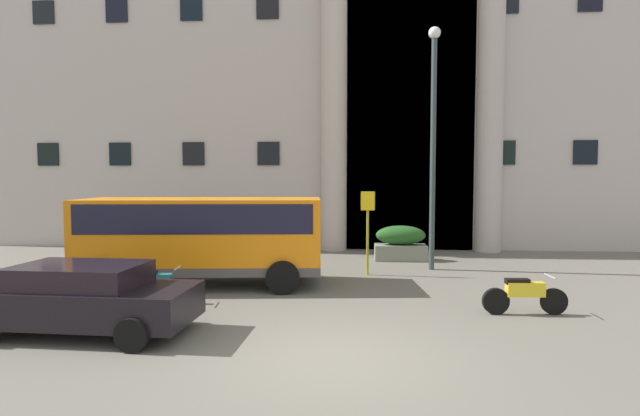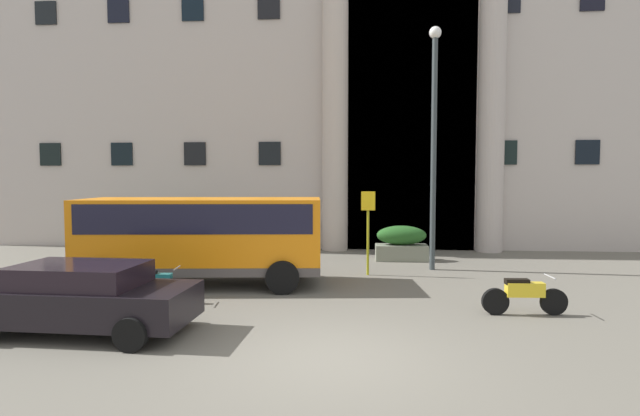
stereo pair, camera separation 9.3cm
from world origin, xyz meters
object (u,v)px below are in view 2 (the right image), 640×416
at_px(orange_minibus, 203,233).
at_px(motorcycle_near_kerb, 523,295).
at_px(scooter_by_planter, 152,285).
at_px(hedge_planter_entrance_left, 401,244).
at_px(parked_coupe_end, 80,297).
at_px(lamppost_plaza_centre, 434,131).
at_px(bus_stop_sign, 368,224).
at_px(motorcycle_far_end, 7,283).
at_px(hedge_planter_far_east, 95,240).
at_px(hedge_planter_west, 178,240).

xyz_separation_m(orange_minibus, motorcycle_near_kerb, (8.16, -2.54, -1.06)).
relative_size(scooter_by_planter, motorcycle_near_kerb, 1.04).
height_order(hedge_planter_entrance_left, parked_coupe_end, parked_coupe_end).
distance_m(orange_minibus, motorcycle_near_kerb, 8.61).
relative_size(hedge_planter_entrance_left, lamppost_plaza_centre, 0.24).
distance_m(bus_stop_sign, hedge_planter_entrance_left, 3.38).
bearing_deg(motorcycle_far_end, motorcycle_near_kerb, -10.28).
distance_m(bus_stop_sign, hedge_planter_far_east, 11.08).
relative_size(bus_stop_sign, motorcycle_far_end, 1.37).
xyz_separation_m(hedge_planter_far_east, parked_coupe_end, (4.82, -9.12, 0.04)).
relative_size(hedge_planter_west, hedge_planter_far_east, 1.33).
xyz_separation_m(parked_coupe_end, lamppost_plaza_centre, (8.04, 7.39, 3.96)).
xyz_separation_m(orange_minibus, motorcycle_far_end, (-4.36, -2.20, -1.06)).
bearing_deg(hedge_planter_west, orange_minibus, -61.81).
distance_m(hedge_planter_far_east, scooter_by_planter, 8.59).
relative_size(hedge_planter_entrance_left, motorcycle_near_kerb, 1.01).
height_order(hedge_planter_west, motorcycle_near_kerb, hedge_planter_west).
relative_size(motorcycle_near_kerb, lamppost_plaza_centre, 0.24).
distance_m(bus_stop_sign, scooter_by_planter, 6.80).
bearing_deg(motorcycle_near_kerb, lamppost_plaza_centre, 99.65).
distance_m(hedge_planter_entrance_left, motorcycle_near_kerb, 7.53).
distance_m(hedge_planter_entrance_left, hedge_planter_west, 8.78).
distance_m(hedge_planter_far_east, motorcycle_far_end, 6.97).
xyz_separation_m(orange_minibus, scooter_by_planter, (-0.62, -2.18, -1.06)).
bearing_deg(lamppost_plaza_centre, motorcycle_near_kerb, -77.70).
distance_m(orange_minibus, scooter_by_planter, 2.50).
relative_size(hedge_planter_west, motorcycle_far_end, 1.08).
bearing_deg(scooter_by_planter, motorcycle_far_end, 174.56).
xyz_separation_m(parked_coupe_end, motorcycle_far_end, (-3.30, 2.31, -0.27)).
bearing_deg(bus_stop_sign, lamppost_plaza_centre, 26.68).
height_order(bus_stop_sign, motorcycle_far_end, bus_stop_sign).
bearing_deg(scooter_by_planter, orange_minibus, 68.34).
xyz_separation_m(hedge_planter_entrance_left, lamppost_plaza_centre, (0.87, -1.83, 4.05)).
bearing_deg(parked_coupe_end, bus_stop_sign, 49.46).
relative_size(hedge_planter_far_east, parked_coupe_end, 0.35).
relative_size(orange_minibus, hedge_planter_entrance_left, 3.58).
xyz_separation_m(bus_stop_sign, hedge_planter_far_east, (-10.66, 2.83, -0.97)).
xyz_separation_m(hedge_planter_entrance_left, scooter_by_planter, (-6.74, -6.88, -0.18)).
bearing_deg(motorcycle_far_end, hedge_planter_west, 67.89).
relative_size(orange_minibus, motorcycle_near_kerb, 3.63).
distance_m(orange_minibus, hedge_planter_entrance_left, 7.77).
distance_m(parked_coupe_end, motorcycle_near_kerb, 9.44).
height_order(hedge_planter_far_east, lamppost_plaza_centre, lamppost_plaza_centre).
height_order(scooter_by_planter, lamppost_plaza_centre, lamppost_plaza_centre).
bearing_deg(hedge_planter_west, motorcycle_far_end, -103.36).
bearing_deg(orange_minibus, motorcycle_far_end, -158.32).
height_order(parked_coupe_end, scooter_by_planter, parked_coupe_end).
relative_size(bus_stop_sign, hedge_planter_west, 1.27).
distance_m(hedge_planter_entrance_left, lamppost_plaza_centre, 4.53).
bearing_deg(lamppost_plaza_centre, bus_stop_sign, -153.32).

